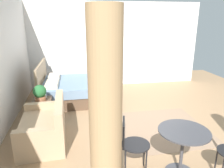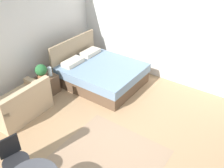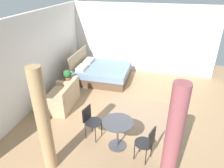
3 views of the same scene
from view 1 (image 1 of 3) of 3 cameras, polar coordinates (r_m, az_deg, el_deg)
name	(u,v)px [view 1 (image 1 of 3)]	position (r m, az deg, el deg)	size (l,w,h in m)	color
ground_plane	(140,121)	(5.10, 7.67, -9.95)	(9.03, 8.98, 0.02)	#9E7A56
wall_right	(116,45)	(7.51, 1.05, 10.48)	(0.12, 5.98, 2.86)	silver
area_rug	(160,128)	(4.88, 12.91, -11.40)	(1.82, 1.93, 0.01)	#93755B
bed	(77,89)	(6.32, -9.46, -1.47)	(1.76, 2.09, 1.12)	brown
couch	(45,128)	(4.36, -17.56, -11.16)	(1.34, 0.86, 0.83)	tan
nightstand	(43,110)	(5.25, -18.13, -6.66)	(0.53, 0.41, 0.51)	brown
potted_plant	(40,93)	(5.00, -18.86, -2.29)	(0.29, 0.29, 0.39)	#935B3D
vase	(44,93)	(5.23, -17.88, -2.39)	(0.11, 0.11, 0.23)	silver
balcony_table	(183,144)	(3.43, 18.48, -15.03)	(0.75, 0.75, 0.74)	#3F3F44
cafe_chair_near_window	(130,141)	(3.30, 4.94, -15.01)	(0.52, 0.52, 0.87)	black
curtain_right	(106,152)	(1.91, -1.66, -17.90)	(0.27, 0.27, 2.40)	tan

